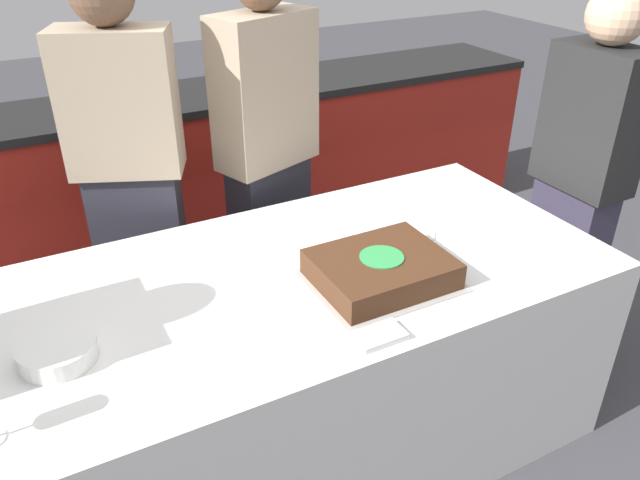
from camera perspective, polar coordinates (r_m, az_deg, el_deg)
name	(u,v)px	position (r m, az deg, el deg)	size (l,w,h in m)	color
ground_plane	(290,446)	(2.48, -2.74, -18.32)	(14.00, 14.00, 0.00)	#424247
back_counter	(162,183)	(3.44, -14.21, 5.03)	(4.40, 0.58, 0.92)	#A82319
dining_table	(288,369)	(2.22, -2.98, -11.69)	(2.15, 0.97, 0.77)	white
cake	(381,269)	(1.94, 5.60, -2.70)	(0.44, 0.36, 0.09)	#B7B2AD
plate_stack	(58,352)	(1.78, -22.87, -9.38)	(0.20, 0.20, 0.05)	white
side_plate_near_cake	(326,238)	(2.19, 0.52, 0.16)	(0.19, 0.19, 0.00)	white
side_plate_right_edge	(408,234)	(2.24, 8.08, 0.55)	(0.19, 0.19, 0.00)	white
utensil_pile	(379,336)	(1.73, 5.44, -8.73)	(0.14, 0.09, 0.02)	white
person_cutting_cake	(268,163)	(2.61, -4.78, 7.01)	(0.45, 0.33, 1.64)	#282833
person_seated_right	(579,183)	(2.69, 22.62, 4.88)	(0.21, 0.36, 1.56)	#383347
person_standing_back	(133,186)	(2.46, -16.76, 4.76)	(0.44, 0.34, 1.65)	#282833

